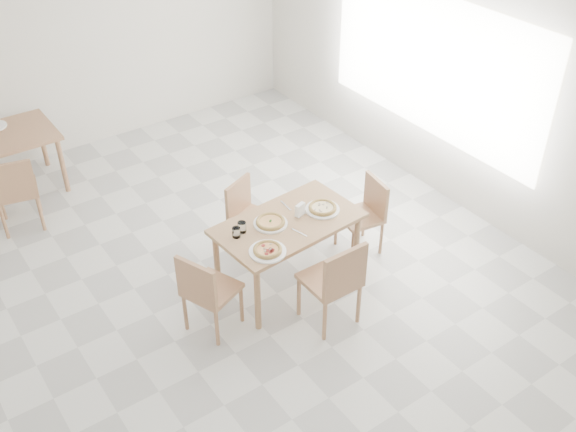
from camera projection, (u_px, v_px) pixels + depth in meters
room at (432, 65)px, 7.47m from camera, size 7.28×7.00×7.00m
main_table at (288, 229)px, 6.40m from camera, size 1.43×0.88×0.75m
chair_south at (336, 279)px, 5.99m from camera, size 0.46×0.46×0.93m
chair_north at (247, 212)px, 6.97m from camera, size 0.52×0.52×0.81m
chair_west at (206, 289)px, 5.94m from camera, size 0.55×0.55×0.86m
chair_east at (366, 210)px, 6.97m from camera, size 0.46×0.46×0.82m
plate_margherita at (271, 223)px, 6.30m from camera, size 0.32×0.32×0.02m
plate_mushroom at (322, 209)px, 6.49m from camera, size 0.33×0.33×0.02m
plate_pepperoni at (268, 252)px, 5.96m from camera, size 0.33×0.33×0.02m
pizza_margherita at (270, 222)px, 6.29m from camera, size 0.35×0.35×0.03m
pizza_mushroom at (323, 207)px, 6.48m from camera, size 0.33×0.33×0.03m
pizza_pepperoni at (268, 249)px, 5.95m from camera, size 0.26×0.26×0.03m
tumbler_a at (236, 232)px, 6.13m from camera, size 0.07×0.07×0.10m
tumbler_b at (242, 227)px, 6.18m from camera, size 0.08×0.08×0.10m
napkin_holder at (300, 210)px, 6.39m from camera, size 0.13×0.09×0.13m
fork_a at (286, 206)px, 6.55m from camera, size 0.03×0.19×0.01m
fork_b at (300, 233)px, 6.20m from camera, size 0.06×0.18×0.01m
chair_back_s at (15, 189)px, 7.20m from camera, size 0.53×0.53×0.91m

